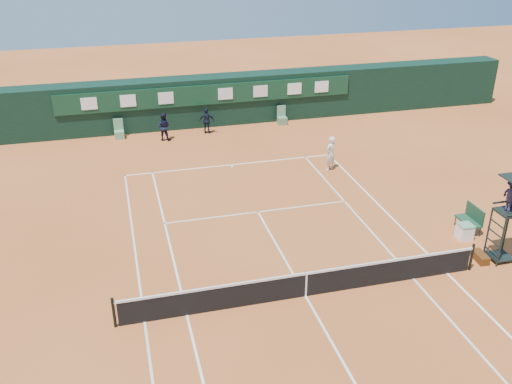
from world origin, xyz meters
TOP-DOWN VIEW (x-y plane):
  - ground at (0.00, 0.00)m, footprint 90.00×90.00m
  - court_lines at (0.00, 0.00)m, footprint 11.05×23.85m
  - tennis_net at (0.00, 0.00)m, footprint 12.90×0.10m
  - back_wall at (0.00, 18.74)m, footprint 40.00×1.65m
  - linesman_chair_left at (-5.50, 17.48)m, footprint 0.55×0.50m
  - linesman_chair_right at (4.50, 17.48)m, footprint 0.55×0.50m
  - umpire_chair at (7.90, 0.35)m, footprint 0.96×0.95m
  - player_bench at (8.10, 2.60)m, footprint 0.55×1.20m
  - tennis_bag at (7.15, 0.47)m, footprint 0.44×0.86m
  - cooler at (7.50, 2.07)m, footprint 0.57×0.57m
  - tennis_ball at (0.93, 5.85)m, footprint 0.07×0.07m
  - player at (4.78, 10.02)m, footprint 0.79×0.72m
  - ball_kid_left at (-2.98, 16.49)m, footprint 0.97×0.87m
  - ball_kid_right at (-0.35, 16.99)m, footprint 0.98×0.62m

SIDE VIEW (x-z plane):
  - ground at x=0.00m, z-range 0.00..0.00m
  - court_lines at x=0.00m, z-range 0.00..0.01m
  - tennis_ball at x=0.93m, z-range 0.00..0.07m
  - tennis_bag at x=7.15m, z-range 0.00..0.31m
  - linesman_chair_left at x=-5.50m, z-range -0.26..0.89m
  - linesman_chair_right at x=4.50m, z-range -0.26..0.89m
  - cooler at x=7.50m, z-range 0.00..0.65m
  - tennis_net at x=0.00m, z-range -0.04..1.06m
  - player_bench at x=8.10m, z-range 0.05..1.15m
  - ball_kid_right at x=-0.35m, z-range 0.00..1.56m
  - ball_kid_left at x=-2.98m, z-range 0.00..1.63m
  - player at x=4.78m, z-range 0.00..1.80m
  - back_wall at x=0.00m, z-range 0.01..3.01m
  - umpire_chair at x=7.90m, z-range 0.75..4.17m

